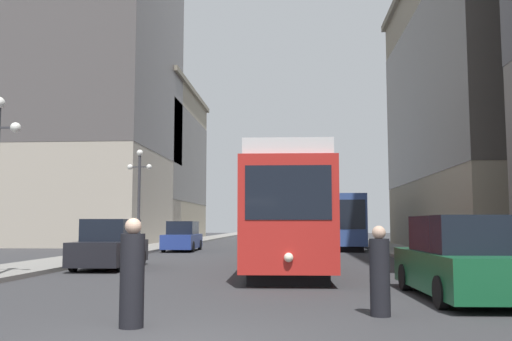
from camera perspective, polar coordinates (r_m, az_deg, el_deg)
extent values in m
cube|color=gray|center=(48.58, -7.53, -7.31)|extent=(2.80, 120.00, 0.15)
cube|color=gray|center=(48.07, 11.50, -7.27)|extent=(2.80, 120.00, 0.15)
cube|color=black|center=(21.70, 3.09, -9.36)|extent=(2.51, 13.71, 0.35)
cube|color=red|center=(21.66, 3.07, -4.80)|extent=(2.93, 14.90, 3.10)
cube|color=black|center=(21.68, 3.06, -2.96)|extent=(2.94, 14.31, 1.08)
cube|color=silver|center=(21.75, 3.04, -0.14)|extent=(2.71, 14.60, 0.44)
cube|color=black|center=(14.27, 3.31, -2.25)|extent=(2.21, 0.13, 1.40)
sphere|color=#F2EACC|center=(14.20, 3.35, -8.87)|extent=(0.24, 0.24, 0.24)
cube|color=black|center=(38.36, 8.50, -7.64)|extent=(2.31, 10.26, 0.35)
cube|color=#334C8C|center=(38.33, 8.47, -5.06)|extent=(2.71, 11.15, 3.10)
cube|color=black|center=(38.34, 8.45, -4.25)|extent=(2.73, 10.71, 1.30)
cube|color=black|center=(32.81, 9.11, -4.44)|extent=(2.30, 0.11, 1.71)
cylinder|color=black|center=(20.55, -18.18, -8.91)|extent=(0.20, 0.64, 0.64)
cylinder|color=black|center=(23.21, -15.73, -8.56)|extent=(0.20, 0.64, 0.64)
cylinder|color=black|center=(20.03, -13.53, -9.12)|extent=(0.20, 0.64, 0.64)
cylinder|color=black|center=(22.75, -11.59, -8.72)|extent=(0.20, 0.64, 0.64)
cube|color=black|center=(21.60, -14.70, -8.08)|extent=(1.92, 4.59, 0.84)
cube|color=black|center=(21.69, -14.56, -5.90)|extent=(1.65, 2.54, 0.80)
cylinder|color=black|center=(33.46, -9.43, -7.70)|extent=(0.20, 0.64, 0.64)
cylinder|color=black|center=(36.45, -8.45, -7.53)|extent=(0.20, 0.64, 0.64)
cylinder|color=black|center=(33.15, -6.51, -7.75)|extent=(0.20, 0.64, 0.64)
cylinder|color=black|center=(36.18, -5.77, -7.57)|extent=(0.20, 0.64, 0.64)
cube|color=navy|center=(34.79, -7.52, -7.17)|extent=(1.93, 4.97, 0.84)
cube|color=black|center=(34.90, -7.47, -5.82)|extent=(1.66, 2.75, 0.80)
cylinder|color=black|center=(15.04, 21.40, -10.15)|extent=(0.20, 0.65, 0.64)
cylinder|color=black|center=(14.57, 14.94, -10.50)|extent=(0.20, 0.65, 0.64)
cylinder|color=black|center=(11.59, 18.38, -11.73)|extent=(0.20, 0.65, 0.64)
cube|color=#14512D|center=(13.29, 20.05, -9.64)|extent=(1.95, 5.03, 0.84)
cube|color=black|center=(13.13, 20.10, -6.11)|extent=(1.66, 2.79, 0.80)
cylinder|color=black|center=(9.26, -12.55, -10.91)|extent=(0.39, 0.39, 1.48)
sphere|color=tan|center=(9.22, -12.43, -5.58)|extent=(0.26, 0.26, 0.26)
cylinder|color=black|center=(10.39, 12.54, -10.61)|extent=(0.36, 0.36, 1.37)
sphere|color=tan|center=(10.35, 12.44, -6.21)|extent=(0.25, 0.25, 0.25)
sphere|color=white|center=(17.93, -23.35, 4.05)|extent=(0.31, 0.31, 0.31)
cylinder|color=#333338|center=(32.20, -11.89, -3.26)|extent=(0.16, 0.16, 5.37)
sphere|color=white|center=(32.43, -11.79, 1.78)|extent=(0.36, 0.36, 0.36)
sphere|color=white|center=(32.50, -12.75, 0.35)|extent=(0.31, 0.31, 0.31)
sphere|color=white|center=(32.20, -10.87, 0.37)|extent=(0.31, 0.31, 0.31)
cube|color=#333338|center=(32.34, -11.81, 0.36)|extent=(1.10, 0.06, 0.06)
cube|color=#A89E8E|center=(50.37, -16.65, 9.73)|extent=(12.77, 16.66, 29.36)
cube|color=#544F4E|center=(50.77, -16.60, 11.33)|extent=(12.81, 16.70, 17.62)
cube|color=gray|center=(62.45, -12.54, 0.37)|extent=(13.33, 19.19, 15.80)
cube|color=#494440|center=(62.53, -12.53, 1.09)|extent=(13.37, 19.23, 9.48)
cube|color=gray|center=(63.78, -12.39, 7.67)|extent=(13.93, 19.79, 0.50)
cube|color=gray|center=(38.14, 23.92, 5.81)|extent=(10.66, 20.90, 17.63)
cube|color=#494440|center=(38.31, 23.87, 7.11)|extent=(10.70, 20.94, 10.58)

